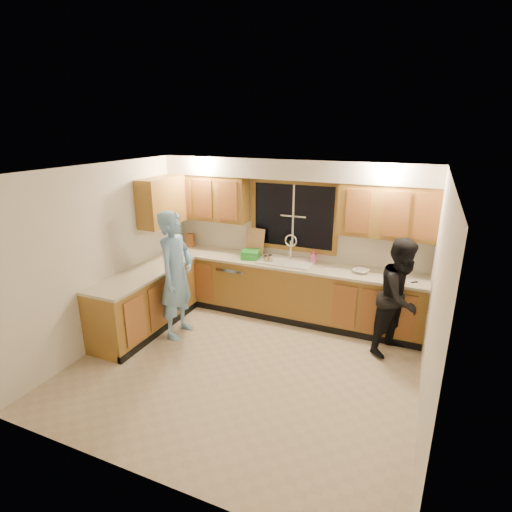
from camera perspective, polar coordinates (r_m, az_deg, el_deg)
The scene contains 26 objects.
floor at distance 5.36m, azimuth -1.68°, elevation -15.48°, with size 4.20×4.20×0.00m, color #C6B498.
ceiling at distance 4.48m, azimuth -1.97°, elevation 12.16°, with size 4.20×4.20×0.00m, color white.
wall_back at distance 6.47m, azimuth 5.30°, elevation 2.69°, with size 4.20×4.20×0.00m, color silver.
wall_left at distance 5.93m, azimuth -20.54°, elevation 0.15°, with size 3.80×3.80×0.00m, color silver.
wall_right at distance 4.40m, azimuth 24.05°, elevation -6.54°, with size 3.80×3.80×0.00m, color silver.
base_cabinets_back at distance 6.46m, azimuth 4.26°, elevation -4.90°, with size 4.20×0.60×0.88m, color olive.
base_cabinets_left at distance 6.27m, azimuth -15.53°, elevation -6.32°, with size 0.60×1.90×0.88m, color olive.
countertop_back at distance 6.28m, azimuth 4.31°, elevation -1.09°, with size 4.20×0.63×0.04m, color beige.
countertop_left at distance 6.09m, azimuth -15.78°, elevation -2.40°, with size 0.63×1.90×0.04m, color beige.
upper_cabinets_left at distance 6.76m, azimuth -6.69°, elevation 8.31°, with size 1.35×0.33×0.75m, color olive.
upper_cabinets_right at distance 5.90m, azimuth 18.28°, elevation 6.09°, with size 1.35×0.33×0.75m, color olive.
upper_cabinets_return at distance 6.52m, azimuth -13.32°, elevation 7.60°, with size 0.33×0.90×0.75m, color olive.
soffit at distance 6.10m, azimuth 5.08°, elevation 12.29°, with size 4.20×0.35×0.30m, color beige.
window_frame at distance 6.37m, azimuth 5.36°, elevation 5.70°, with size 1.44×0.03×1.14m.
sink at distance 6.31m, azimuth 4.36°, elevation -1.34°, with size 0.86×0.52×0.57m.
dishwasher at distance 6.76m, azimuth -2.61°, elevation -4.06°, with size 0.60×0.56×0.82m, color white.
stove at distance 5.88m, azimuth -18.98°, elevation -8.26°, with size 0.58×0.75×0.90m, color white.
man at distance 5.82m, azimuth -11.32°, elevation -2.68°, with size 0.68×0.45×1.86m, color #72A8D8.
woman at distance 5.64m, azimuth 20.01°, elevation -5.53°, with size 0.78×0.61×1.61m, color black.
knife_block at distance 7.14m, azimuth -9.32°, elevation 2.25°, with size 0.13×0.11×0.23m, color #A05E2C.
cutting_board at distance 6.61m, azimuth -0.13°, elevation 2.11°, with size 0.33×0.02×0.44m, color tan.
dish_crate at distance 6.44m, azimuth -0.81°, elevation 0.24°, with size 0.28×0.26×0.13m, color green.
soap_bottle at distance 6.31m, azimuth 8.21°, elevation 0.02°, with size 0.09×0.10×0.21m, color #D95287.
bowl at distance 6.01m, azimuth 14.74°, elevation -2.11°, with size 0.22×0.22×0.05m, color silver.
can_left at distance 6.21m, azimuth 1.37°, elevation -0.50°, with size 0.07×0.07×0.12m, color #BAAD8F.
can_right at distance 6.22m, azimuth 2.05°, elevation -0.42°, with size 0.07×0.07×0.13m, color #BAAD8F.
Camera 1 is at (1.89, -4.04, 2.97)m, focal length 28.00 mm.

